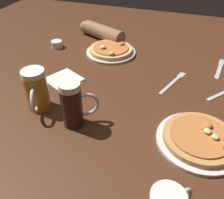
{
  "coord_description": "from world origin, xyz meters",
  "views": [
    {
      "loc": [
        0.24,
        -0.72,
        0.6
      ],
      "look_at": [
        0.0,
        0.0,
        0.02
      ],
      "focal_mm": 39.56,
      "sensor_mm": 36.0,
      "label": 1
    }
  ],
  "objects_px": {
    "beer_mug_pale": "(73,104)",
    "ramekin_sauce": "(57,44)",
    "pizza_plate_far": "(111,50)",
    "pizza_plate_near": "(200,139)",
    "knife_right": "(220,68)",
    "napkin_folded": "(64,79)",
    "fork_left": "(173,82)",
    "beer_mug_dark": "(36,90)",
    "diner_arm": "(99,31)"
  },
  "relations": [
    {
      "from": "beer_mug_pale",
      "to": "ramekin_sauce",
      "type": "relative_size",
      "value": 2.8
    },
    {
      "from": "pizza_plate_far",
      "to": "beer_mug_pale",
      "type": "bearing_deg",
      "value": -84.19
    },
    {
      "from": "pizza_plate_near",
      "to": "knife_right",
      "type": "xyz_separation_m",
      "value": [
        0.07,
        0.53,
        -0.01
      ]
    },
    {
      "from": "napkin_folded",
      "to": "fork_left",
      "type": "bearing_deg",
      "value": 15.89
    },
    {
      "from": "ramekin_sauce",
      "to": "pizza_plate_far",
      "type": "bearing_deg",
      "value": 4.66
    },
    {
      "from": "fork_left",
      "to": "napkin_folded",
      "type": "bearing_deg",
      "value": -164.11
    },
    {
      "from": "pizza_plate_near",
      "to": "fork_left",
      "type": "relative_size",
      "value": 1.31
    },
    {
      "from": "pizza_plate_near",
      "to": "knife_right",
      "type": "relative_size",
      "value": 1.33
    },
    {
      "from": "pizza_plate_far",
      "to": "knife_right",
      "type": "bearing_deg",
      "value": 1.31
    },
    {
      "from": "pizza_plate_far",
      "to": "knife_right",
      "type": "relative_size",
      "value": 1.27
    },
    {
      "from": "fork_left",
      "to": "beer_mug_dark",
      "type": "bearing_deg",
      "value": -143.74
    },
    {
      "from": "pizza_plate_far",
      "to": "beer_mug_dark",
      "type": "height_order",
      "value": "beer_mug_dark"
    },
    {
      "from": "beer_mug_pale",
      "to": "knife_right",
      "type": "xyz_separation_m",
      "value": [
        0.49,
        0.57,
        -0.08
      ]
    },
    {
      "from": "beer_mug_pale",
      "to": "beer_mug_dark",
      "type": "bearing_deg",
      "value": 167.65
    },
    {
      "from": "beer_mug_pale",
      "to": "ramekin_sauce",
      "type": "xyz_separation_m",
      "value": [
        -0.36,
        0.53,
        -0.06
      ]
    },
    {
      "from": "ramekin_sauce",
      "to": "diner_arm",
      "type": "distance_m",
      "value": 0.27
    },
    {
      "from": "napkin_folded",
      "to": "fork_left",
      "type": "height_order",
      "value": "napkin_folded"
    },
    {
      "from": "napkin_folded",
      "to": "fork_left",
      "type": "relative_size",
      "value": 0.66
    },
    {
      "from": "pizza_plate_far",
      "to": "diner_arm",
      "type": "distance_m",
      "value": 0.22
    },
    {
      "from": "knife_right",
      "to": "diner_arm",
      "type": "relative_size",
      "value": 0.66
    },
    {
      "from": "ramekin_sauce",
      "to": "napkin_folded",
      "type": "xyz_separation_m",
      "value": [
        0.19,
        -0.29,
        -0.01
      ]
    },
    {
      "from": "ramekin_sauce",
      "to": "diner_arm",
      "type": "relative_size",
      "value": 0.19
    },
    {
      "from": "ramekin_sauce",
      "to": "fork_left",
      "type": "height_order",
      "value": "ramekin_sauce"
    },
    {
      "from": "fork_left",
      "to": "diner_arm",
      "type": "distance_m",
      "value": 0.6
    },
    {
      "from": "beer_mug_dark",
      "to": "pizza_plate_near",
      "type": "bearing_deg",
      "value": 0.7
    },
    {
      "from": "napkin_folded",
      "to": "pizza_plate_far",
      "type": "bearing_deg",
      "value": 69.52
    },
    {
      "from": "beer_mug_dark",
      "to": "napkin_folded",
      "type": "relative_size",
      "value": 1.16
    },
    {
      "from": "diner_arm",
      "to": "pizza_plate_near",
      "type": "bearing_deg",
      "value": -48.4
    },
    {
      "from": "pizza_plate_near",
      "to": "napkin_folded",
      "type": "xyz_separation_m",
      "value": [
        -0.6,
        0.2,
        -0.01
      ]
    },
    {
      "from": "knife_right",
      "to": "diner_arm",
      "type": "bearing_deg",
      "value": 166.61
    },
    {
      "from": "beer_mug_dark",
      "to": "fork_left",
      "type": "relative_size",
      "value": 0.76
    },
    {
      "from": "knife_right",
      "to": "diner_arm",
      "type": "height_order",
      "value": "diner_arm"
    },
    {
      "from": "pizza_plate_near",
      "to": "diner_arm",
      "type": "distance_m",
      "value": 0.92
    },
    {
      "from": "beer_mug_dark",
      "to": "fork_left",
      "type": "xyz_separation_m",
      "value": [
        0.46,
        0.34,
        -0.08
      ]
    },
    {
      "from": "beer_mug_pale",
      "to": "diner_arm",
      "type": "bearing_deg",
      "value": 104.43
    },
    {
      "from": "ramekin_sauce",
      "to": "knife_right",
      "type": "xyz_separation_m",
      "value": [
        0.86,
        0.04,
        -0.02
      ]
    },
    {
      "from": "beer_mug_pale",
      "to": "pizza_plate_far",
      "type": "bearing_deg",
      "value": 95.81
    },
    {
      "from": "ramekin_sauce",
      "to": "diner_arm",
      "type": "xyz_separation_m",
      "value": [
        0.18,
        0.2,
        0.02
      ]
    },
    {
      "from": "diner_arm",
      "to": "knife_right",
      "type": "bearing_deg",
      "value": -13.39
    },
    {
      "from": "napkin_folded",
      "to": "knife_right",
      "type": "xyz_separation_m",
      "value": [
        0.66,
        0.33,
        -0.0
      ]
    },
    {
      "from": "pizza_plate_near",
      "to": "beer_mug_dark",
      "type": "distance_m",
      "value": 0.59
    },
    {
      "from": "beer_mug_dark",
      "to": "fork_left",
      "type": "distance_m",
      "value": 0.58
    },
    {
      "from": "beer_mug_dark",
      "to": "diner_arm",
      "type": "xyz_separation_m",
      "value": [
        -0.02,
        0.69,
        -0.04
      ]
    },
    {
      "from": "pizza_plate_near",
      "to": "fork_left",
      "type": "height_order",
      "value": "pizza_plate_near"
    },
    {
      "from": "fork_left",
      "to": "knife_right",
      "type": "xyz_separation_m",
      "value": [
        0.2,
        0.19,
        -0.0
      ]
    },
    {
      "from": "pizza_plate_near",
      "to": "pizza_plate_far",
      "type": "height_order",
      "value": "same"
    },
    {
      "from": "pizza_plate_far",
      "to": "ramekin_sauce",
      "type": "distance_m",
      "value": 0.31
    },
    {
      "from": "beer_mug_dark",
      "to": "diner_arm",
      "type": "bearing_deg",
      "value": 91.67
    },
    {
      "from": "pizza_plate_far",
      "to": "ramekin_sauce",
      "type": "bearing_deg",
      "value": -175.34
    },
    {
      "from": "pizza_plate_far",
      "to": "ramekin_sauce",
      "type": "height_order",
      "value": "pizza_plate_far"
    }
  ]
}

